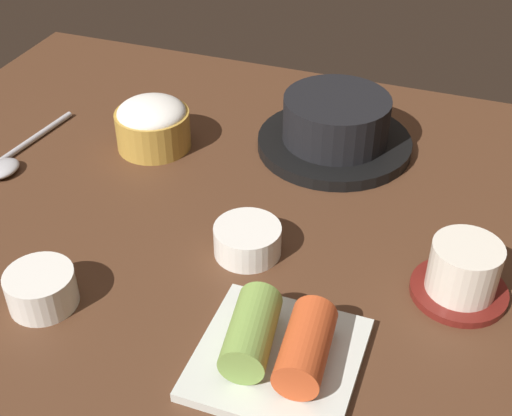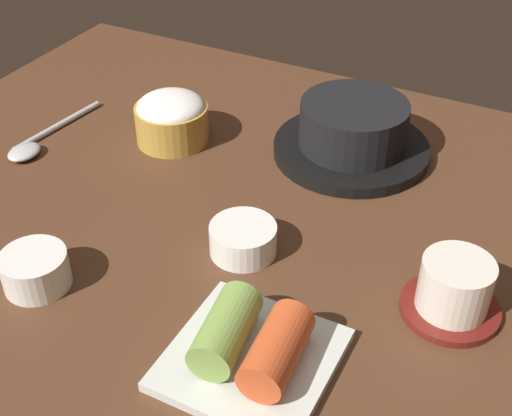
{
  "view_description": "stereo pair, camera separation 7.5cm",
  "coord_description": "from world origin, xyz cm",
  "px_view_note": "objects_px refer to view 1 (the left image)",
  "views": [
    {
      "loc": [
        22.46,
        -58.22,
        50.14
      ],
      "look_at": [
        2.0,
        -2.0,
        5.0
      ],
      "focal_mm": 48.41,
      "sensor_mm": 36.0,
      "label": 1
    },
    {
      "loc": [
        29.32,
        -55.22,
        50.14
      ],
      "look_at": [
        2.0,
        -2.0,
        5.0
      ],
      "focal_mm": 48.41,
      "sensor_mm": 36.0,
      "label": 2
    }
  ],
  "objects_px": {
    "stone_pot": "(336,126)",
    "spoon": "(13,159)",
    "rice_bowl": "(153,123)",
    "kimchi_plate": "(278,347)",
    "tea_cup_with_saucer": "(463,272)",
    "banchan_cup_center": "(248,239)",
    "side_bowl_near": "(41,288)"
  },
  "relations": [
    {
      "from": "tea_cup_with_saucer",
      "to": "side_bowl_near",
      "type": "height_order",
      "value": "tea_cup_with_saucer"
    },
    {
      "from": "stone_pot",
      "to": "banchan_cup_center",
      "type": "distance_m",
      "value": 0.24
    },
    {
      "from": "stone_pot",
      "to": "kimchi_plate",
      "type": "height_order",
      "value": "stone_pot"
    },
    {
      "from": "rice_bowl",
      "to": "kimchi_plate",
      "type": "distance_m",
      "value": 0.4
    },
    {
      "from": "kimchi_plate",
      "to": "rice_bowl",
      "type": "bearing_deg",
      "value": 132.69
    },
    {
      "from": "rice_bowl",
      "to": "banchan_cup_center",
      "type": "height_order",
      "value": "rice_bowl"
    },
    {
      "from": "stone_pot",
      "to": "spoon",
      "type": "height_order",
      "value": "stone_pot"
    },
    {
      "from": "tea_cup_with_saucer",
      "to": "stone_pot",
      "type": "bearing_deg",
      "value": 130.03
    },
    {
      "from": "tea_cup_with_saucer",
      "to": "kimchi_plate",
      "type": "bearing_deg",
      "value": -134.27
    },
    {
      "from": "banchan_cup_center",
      "to": "tea_cup_with_saucer",
      "type": "bearing_deg",
      "value": 3.17
    },
    {
      "from": "stone_pot",
      "to": "side_bowl_near",
      "type": "relative_size",
      "value": 2.96
    },
    {
      "from": "kimchi_plate",
      "to": "spoon",
      "type": "height_order",
      "value": "kimchi_plate"
    },
    {
      "from": "tea_cup_with_saucer",
      "to": "kimchi_plate",
      "type": "relative_size",
      "value": 0.67
    },
    {
      "from": "tea_cup_with_saucer",
      "to": "side_bowl_near",
      "type": "relative_size",
      "value": 1.42
    },
    {
      "from": "rice_bowl",
      "to": "side_bowl_near",
      "type": "bearing_deg",
      "value": -84.28
    },
    {
      "from": "rice_bowl",
      "to": "spoon",
      "type": "height_order",
      "value": "rice_bowl"
    },
    {
      "from": "rice_bowl",
      "to": "spoon",
      "type": "relative_size",
      "value": 0.55
    },
    {
      "from": "rice_bowl",
      "to": "spoon",
      "type": "distance_m",
      "value": 0.18
    },
    {
      "from": "rice_bowl",
      "to": "kimchi_plate",
      "type": "xyz_separation_m",
      "value": [
        0.27,
        -0.29,
        -0.01
      ]
    },
    {
      "from": "tea_cup_with_saucer",
      "to": "kimchi_plate",
      "type": "height_order",
      "value": "tea_cup_with_saucer"
    },
    {
      "from": "tea_cup_with_saucer",
      "to": "banchan_cup_center",
      "type": "bearing_deg",
      "value": -176.83
    },
    {
      "from": "banchan_cup_center",
      "to": "side_bowl_near",
      "type": "distance_m",
      "value": 0.21
    },
    {
      "from": "stone_pot",
      "to": "side_bowl_near",
      "type": "bearing_deg",
      "value": -117.38
    },
    {
      "from": "rice_bowl",
      "to": "spoon",
      "type": "bearing_deg",
      "value": -146.78
    },
    {
      "from": "stone_pot",
      "to": "banchan_cup_center",
      "type": "height_order",
      "value": "stone_pot"
    },
    {
      "from": "stone_pot",
      "to": "side_bowl_near",
      "type": "distance_m",
      "value": 0.42
    },
    {
      "from": "kimchi_plate",
      "to": "side_bowl_near",
      "type": "xyz_separation_m",
      "value": [
        -0.24,
        -0.01,
        0.0
      ]
    },
    {
      "from": "stone_pot",
      "to": "spoon",
      "type": "bearing_deg",
      "value": -155.07
    },
    {
      "from": "stone_pot",
      "to": "side_bowl_near",
      "type": "xyz_separation_m",
      "value": [
        -0.19,
        -0.37,
        -0.01
      ]
    },
    {
      "from": "side_bowl_near",
      "to": "tea_cup_with_saucer",
      "type": "bearing_deg",
      "value": 21.79
    },
    {
      "from": "kimchi_plate",
      "to": "side_bowl_near",
      "type": "bearing_deg",
      "value": -178.28
    },
    {
      "from": "spoon",
      "to": "kimchi_plate",
      "type": "bearing_deg",
      "value": -24.71
    }
  ]
}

